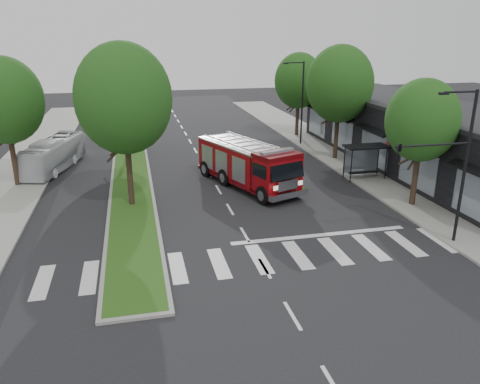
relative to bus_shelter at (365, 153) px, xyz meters
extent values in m
plane|color=black|center=(-11.20, -8.15, -2.04)|extent=(140.00, 140.00, 0.00)
cube|color=gray|center=(1.30, 1.85, -1.96)|extent=(5.00, 80.00, 0.15)
cube|color=gray|center=(-25.70, 1.85, -1.96)|extent=(5.00, 80.00, 0.15)
cube|color=gray|center=(-17.20, 9.85, -1.97)|extent=(3.00, 50.00, 0.14)
cube|color=#1D4614|center=(-17.20, 9.85, -1.89)|extent=(2.60, 49.50, 0.02)
cube|color=black|center=(5.80, 1.85, 0.46)|extent=(8.00, 30.00, 5.00)
cylinder|color=black|center=(-1.40, -0.75, -0.79)|extent=(0.08, 0.08, 2.50)
cylinder|color=black|center=(1.40, -0.75, -0.79)|extent=(0.08, 0.08, 2.50)
cylinder|color=black|center=(-1.40, 0.45, -0.79)|extent=(0.08, 0.08, 2.50)
cylinder|color=black|center=(1.40, 0.45, -0.79)|extent=(0.08, 0.08, 2.50)
cube|color=black|center=(0.00, -0.15, 0.51)|extent=(3.20, 1.60, 0.12)
cube|color=#8C99A5|center=(0.00, 0.55, -0.74)|extent=(2.80, 0.04, 1.80)
cube|color=black|center=(0.00, -0.15, -1.49)|extent=(2.40, 0.40, 0.08)
cylinder|color=black|center=(0.30, -6.15, -0.17)|extent=(0.36, 0.36, 3.74)
ellipsoid|color=#1D3C10|center=(0.30, -6.15, 3.49)|extent=(4.40, 4.40, 5.06)
cylinder|color=black|center=(0.30, 5.85, 0.16)|extent=(0.36, 0.36, 4.40)
ellipsoid|color=#1D3C10|center=(0.30, 5.85, 4.46)|extent=(5.60, 5.60, 6.44)
cylinder|color=black|center=(0.30, 15.85, -0.06)|extent=(0.36, 0.36, 3.96)
ellipsoid|color=#1D3C10|center=(0.30, 15.85, 3.81)|extent=(5.00, 5.00, 5.75)
cylinder|color=black|center=(-17.20, -2.15, 0.27)|extent=(0.36, 0.36, 4.62)
ellipsoid|color=#1D3C10|center=(-17.20, -2.15, 4.79)|extent=(5.80, 5.80, 6.67)
cylinder|color=black|center=(-17.20, 11.85, 0.16)|extent=(0.36, 0.36, 4.40)
ellipsoid|color=#1D3C10|center=(-17.20, 11.85, 4.46)|extent=(5.60, 5.60, 6.44)
cylinder|color=black|center=(-25.20, 3.85, 0.05)|extent=(0.36, 0.36, 4.18)
ellipsoid|color=#1D3C10|center=(-25.20, 3.85, 4.14)|extent=(5.20, 5.20, 5.98)
cylinder|color=black|center=(-0.70, -11.65, 1.96)|extent=(0.16, 0.16, 8.00)
cylinder|color=black|center=(-1.60, -11.65, 5.86)|extent=(1.80, 0.10, 0.10)
cube|color=black|center=(-2.50, -11.65, 5.81)|extent=(0.45, 0.20, 0.12)
cylinder|color=black|center=(-2.70, -11.65, 3.36)|extent=(4.00, 0.10, 0.10)
imported|color=black|center=(-4.50, -11.65, 2.96)|extent=(0.18, 0.22, 1.10)
cylinder|color=black|center=(-0.70, 11.85, 1.96)|extent=(0.16, 0.16, 8.00)
cylinder|color=black|center=(-1.60, 11.85, 5.86)|extent=(1.80, 0.10, 0.10)
cube|color=black|center=(-2.50, 11.85, 5.81)|extent=(0.45, 0.20, 0.12)
cube|color=#510407|center=(-9.04, 0.32, -1.48)|extent=(5.97, 9.84, 0.28)
cube|color=maroon|center=(-9.36, 1.16, -0.29)|extent=(5.18, 7.73, 2.25)
cube|color=maroon|center=(-7.81, -2.95, -0.29)|extent=(3.35, 2.89, 2.36)
cube|color=#B2B2B7|center=(-9.36, 1.16, 0.89)|extent=(5.18, 7.73, 0.14)
cylinder|color=#B2B2B7|center=(-10.31, 0.80, 1.11)|extent=(2.49, 6.36, 0.11)
cylinder|color=#B2B2B7|center=(-8.41, 1.52, 1.11)|extent=(2.49, 6.36, 0.11)
cube|color=silver|center=(-7.35, -4.16, -1.36)|extent=(2.88, 1.40, 0.39)
cube|color=#8C99A5|center=(-7.81, -2.95, 1.22)|extent=(2.46, 1.24, 0.20)
cylinder|color=black|center=(-8.90, -3.72, -1.42)|extent=(0.81, 1.30, 1.24)
cylinder|color=black|center=(-6.48, -2.81, -1.42)|extent=(0.81, 1.30, 1.24)
cylinder|color=black|center=(-10.57, 0.70, -1.42)|extent=(0.81, 1.30, 1.24)
cylinder|color=black|center=(-8.15, 1.62, -1.42)|extent=(0.81, 1.30, 1.24)
cylinder|color=black|center=(-11.52, 3.23, -1.42)|extent=(0.81, 1.30, 1.24)
cylinder|color=black|center=(-9.10, 4.14, -1.42)|extent=(0.81, 1.30, 1.24)
imported|color=silver|center=(-23.20, 7.92, -0.78)|extent=(4.29, 9.27, 2.52)
camera|label=1|loc=(-16.76, -31.08, 8.49)|focal=35.00mm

